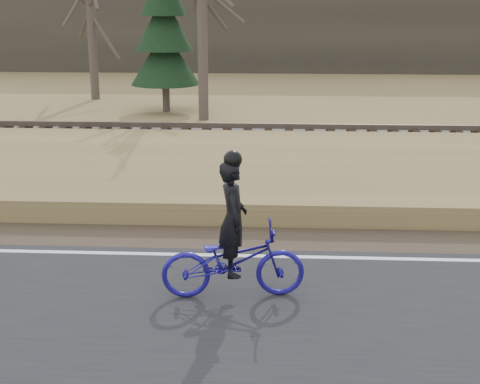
{
  "coord_description": "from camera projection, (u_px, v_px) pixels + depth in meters",
  "views": [
    {
      "loc": [
        -1.59,
        -10.29,
        4.3
      ],
      "look_at": [
        -2.17,
        0.5,
        1.1
      ],
      "focal_mm": 50.0,
      "sensor_mm": 36.0,
      "label": 1
    }
  ],
  "objects": [
    {
      "name": "ballast",
      "position": [
        332.0,
        147.0,
        18.59
      ],
      "size": [
        120.0,
        3.0,
        0.45
      ],
      "primitive_type": "cube",
      "color": "slate",
      "rests_on": "ground"
    },
    {
      "name": "treeline_backdrop",
      "position": [
        304.0,
        18.0,
        38.87
      ],
      "size": [
        120.0,
        4.0,
        6.0
      ],
      "primitive_type": "cube",
      "color": "#383328",
      "rests_on": "ground"
    },
    {
      "name": "railroad",
      "position": [
        333.0,
        136.0,
        18.5
      ],
      "size": [
        120.0,
        2.4,
        0.29
      ],
      "color": "black",
      "rests_on": "ballast"
    },
    {
      "name": "road",
      "position": [
        396.0,
        340.0,
        8.59
      ],
      "size": [
        120.0,
        6.0,
        0.06
      ],
      "primitive_type": "cube",
      "color": "black",
      "rests_on": "ground"
    },
    {
      "name": "ground",
      "position": [
        370.0,
        267.0,
        10.99
      ],
      "size": [
        120.0,
        120.0,
        0.0
      ],
      "primitive_type": "plane",
      "color": "olive",
      "rests_on": "ground"
    },
    {
      "name": "edge_line",
      "position": [
        369.0,
        258.0,
        11.17
      ],
      "size": [
        120.0,
        0.12,
        0.01
      ],
      "primitive_type": "cube",
      "color": "silver",
      "rests_on": "road"
    },
    {
      "name": "shoulder",
      "position": [
        361.0,
        240.0,
        12.14
      ],
      "size": [
        120.0,
        1.6,
        0.04
      ],
      "primitive_type": "cube",
      "color": "#473A2B",
      "rests_on": "ground"
    },
    {
      "name": "conifer",
      "position": [
        164.0,
        25.0,
        24.74
      ],
      "size": [
        2.6,
        2.6,
        6.83
      ],
      "color": "brown",
      "rests_on": "ground"
    },
    {
      "name": "cyclist",
      "position": [
        233.0,
        252.0,
        9.61
      ],
      "size": [
        2.14,
        0.96,
        2.18
      ],
      "rotation": [
        0.0,
        0.0,
        1.69
      ],
      "color": "navy",
      "rests_on": "road"
    },
    {
      "name": "bare_tree_near_left",
      "position": [
        202.0,
        24.0,
        22.95
      ],
      "size": [
        0.36,
        0.36,
        6.68
      ],
      "primitive_type": "cylinder",
      "color": "brown",
      "rests_on": "ground"
    },
    {
      "name": "embankment",
      "position": [
        346.0,
        184.0,
        14.95
      ],
      "size": [
        120.0,
        5.0,
        0.44
      ],
      "primitive_type": "cube",
      "color": "olive",
      "rests_on": "ground"
    },
    {
      "name": "bare_tree_left",
      "position": [
        90.0,
        8.0,
        27.57
      ],
      "size": [
        0.36,
        0.36,
        7.56
      ],
      "primitive_type": "cylinder",
      "color": "brown",
      "rests_on": "ground"
    }
  ]
}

